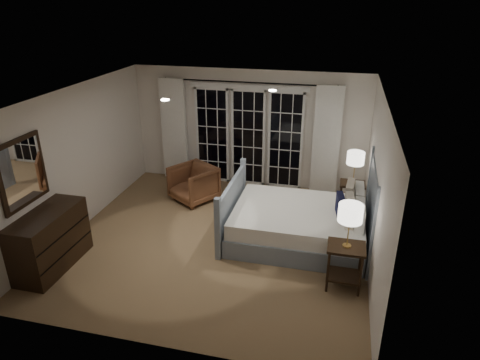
% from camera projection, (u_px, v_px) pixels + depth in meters
% --- Properties ---
extents(floor, '(5.00, 5.00, 0.00)m').
position_uv_depth(floor, '(217.00, 239.00, 7.38)').
color(floor, '#825F46').
rests_on(floor, ground).
extents(ceiling, '(5.00, 5.00, 0.00)m').
position_uv_depth(ceiling, '(213.00, 95.00, 6.37)').
color(ceiling, white).
rests_on(ceiling, wall_back).
extents(wall_left, '(0.02, 5.00, 2.50)m').
position_uv_depth(wall_left, '(77.00, 160.00, 7.41)').
color(wall_left, white).
rests_on(wall_left, floor).
extents(wall_right, '(0.02, 5.00, 2.50)m').
position_uv_depth(wall_right, '(376.00, 188.00, 6.34)').
color(wall_right, white).
rests_on(wall_right, floor).
extents(wall_back, '(5.00, 0.02, 2.50)m').
position_uv_depth(wall_back, '(249.00, 129.00, 9.10)').
color(wall_back, white).
rests_on(wall_back, floor).
extents(wall_front, '(5.00, 0.02, 2.50)m').
position_uv_depth(wall_front, '(149.00, 259.00, 4.65)').
color(wall_front, white).
rests_on(wall_front, floor).
extents(french_doors, '(2.50, 0.04, 2.20)m').
position_uv_depth(french_doors, '(248.00, 136.00, 9.13)').
color(french_doors, black).
rests_on(french_doors, wall_back).
extents(curtain_rod, '(3.50, 0.03, 0.03)m').
position_uv_depth(curtain_rod, '(248.00, 82.00, 8.61)').
color(curtain_rod, black).
rests_on(curtain_rod, wall_back).
extents(curtain_left, '(0.55, 0.10, 2.25)m').
position_uv_depth(curtain_left, '(174.00, 130.00, 9.39)').
color(curtain_left, white).
rests_on(curtain_left, curtain_rod).
extents(curtain_right, '(0.55, 0.10, 2.25)m').
position_uv_depth(curtain_right, '(326.00, 141.00, 8.68)').
color(curtain_right, white).
rests_on(curtain_right, curtain_rod).
extents(downlight_a, '(0.12, 0.12, 0.01)m').
position_uv_depth(downlight_a, '(273.00, 91.00, 6.74)').
color(downlight_a, white).
rests_on(downlight_a, ceiling).
extents(downlight_b, '(0.12, 0.12, 0.01)m').
position_uv_depth(downlight_b, '(165.00, 100.00, 6.15)').
color(downlight_b, white).
rests_on(downlight_b, ceiling).
extents(bed, '(2.38, 1.71, 1.39)m').
position_uv_depth(bed, '(302.00, 223.00, 7.21)').
color(bed, gray).
rests_on(bed, floor).
extents(nightstand_left, '(0.52, 0.42, 0.68)m').
position_uv_depth(nightstand_left, '(345.00, 260.00, 6.02)').
color(nightstand_left, black).
rests_on(nightstand_left, floor).
extents(nightstand_right, '(0.47, 0.38, 0.61)m').
position_uv_depth(nightstand_right, '(352.00, 193.00, 8.15)').
color(nightstand_right, black).
rests_on(nightstand_right, floor).
extents(lamp_left, '(0.33, 0.33, 0.64)m').
position_uv_depth(lamp_left, '(351.00, 213.00, 5.72)').
color(lamp_left, tan).
rests_on(lamp_left, nightstand_left).
extents(lamp_right, '(0.32, 0.32, 0.62)m').
position_uv_depth(lamp_right, '(356.00, 158.00, 7.87)').
color(lamp_right, tan).
rests_on(lamp_right, nightstand_right).
extents(armchair, '(1.09, 1.10, 0.73)m').
position_uv_depth(armchair, '(193.00, 184.00, 8.64)').
color(armchair, brown).
rests_on(armchair, floor).
extents(dresser, '(0.55, 1.30, 0.92)m').
position_uv_depth(dresser, '(50.00, 240.00, 6.48)').
color(dresser, black).
rests_on(dresser, floor).
extents(mirror, '(0.05, 0.85, 1.00)m').
position_uv_depth(mirror, '(22.00, 173.00, 6.10)').
color(mirror, black).
rests_on(mirror, wall_left).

